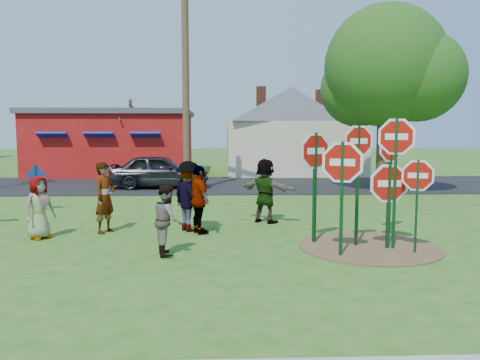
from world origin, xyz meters
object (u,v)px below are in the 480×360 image
object	(u,v)px
stop_sign_b	(358,154)
stop_sign_c	(396,153)
person_a	(39,208)
suv	(159,171)
stop_sign_d	(391,157)
leafy_tree	(388,73)
person_b	(105,198)
stop_sign_a	(342,173)
utility_pole	(186,74)

from	to	relation	value
stop_sign_b	stop_sign_c	bearing A→B (deg)	-35.50
person_a	suv	xyz separation A→B (m)	(1.60, 10.04, 0.03)
stop_sign_c	stop_sign_d	world-z (taller)	stop_sign_c
stop_sign_b	leafy_tree	xyz separation A→B (m)	(3.89, 9.19, 2.95)
stop_sign_b	leafy_tree	size ratio (longest dim) A/B	0.37
person_b	suv	size ratio (longest dim) A/B	0.41
stop_sign_a	utility_pole	distance (m)	11.86
stop_sign_b	suv	size ratio (longest dim) A/B	0.65
leafy_tree	stop_sign_a	bearing A→B (deg)	-113.97
stop_sign_b	suv	distance (m)	12.68
stop_sign_b	person_a	world-z (taller)	stop_sign_b
person_a	utility_pole	size ratio (longest dim) A/B	0.16
stop_sign_b	suv	world-z (taller)	stop_sign_b
stop_sign_c	leafy_tree	xyz separation A→B (m)	(3.13, 9.49, 2.91)
stop_sign_d	person_a	distance (m)	8.85
stop_sign_d	leafy_tree	distance (m)	8.97
stop_sign_a	person_a	bearing A→B (deg)	-171.24
person_a	utility_pole	xyz separation A→B (m)	(2.96, 8.76, 4.28)
suv	leafy_tree	size ratio (longest dim) A/B	0.57
utility_pole	person_a	bearing A→B (deg)	-108.67
leafy_tree	stop_sign_b	bearing A→B (deg)	-112.92
stop_sign_b	leafy_tree	bearing A→B (deg)	53.34
stop_sign_c	person_a	xyz separation A→B (m)	(-8.32, 1.37, -1.39)
person_b	stop_sign_d	bearing A→B (deg)	-67.74
person_b	leafy_tree	size ratio (longest dim) A/B	0.23
stop_sign_a	stop_sign_b	world-z (taller)	stop_sign_b
stop_sign_b	utility_pole	size ratio (longest dim) A/B	0.30
stop_sign_d	suv	size ratio (longest dim) A/B	0.61
stop_sign_c	suv	distance (m)	13.31
stop_sign_b	suv	bearing A→B (deg)	104.51
suv	utility_pole	size ratio (longest dim) A/B	0.47
person_a	person_b	world-z (taller)	person_b
stop_sign_a	leafy_tree	xyz separation A→B (m)	(4.46, 10.02, 3.30)
utility_pole	person_b	bearing A→B (deg)	-100.58
stop_sign_a	utility_pole	xyz separation A→B (m)	(-4.04, 10.66, 3.28)
stop_sign_b	stop_sign_d	world-z (taller)	stop_sign_b
person_b	utility_pole	world-z (taller)	utility_pole
stop_sign_d	leafy_tree	bearing A→B (deg)	50.29
person_b	stop_sign_c	bearing A→B (deg)	-80.11
stop_sign_a	stop_sign_b	bearing A→B (deg)	79.64
stop_sign_a	stop_sign_d	distance (m)	2.71
stop_sign_c	person_b	bearing A→B (deg)	-165.75
stop_sign_a	leafy_tree	bearing A→B (deg)	90.03
person_b	suv	xyz separation A→B (m)	(0.16, 9.40, -0.11)
stop_sign_c	stop_sign_b	bearing A→B (deg)	-171.19
stop_sign_b	utility_pole	world-z (taller)	utility_pole
stop_sign_d	person_a	size ratio (longest dim) A/B	1.76
stop_sign_b	stop_sign_d	size ratio (longest dim) A/B	1.06
person_b	suv	world-z (taller)	person_b
stop_sign_b	suv	xyz separation A→B (m)	(-5.97, 11.11, -1.32)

